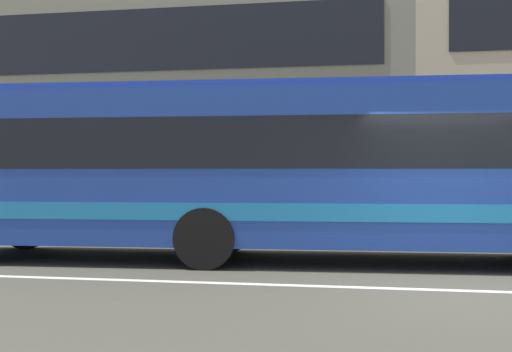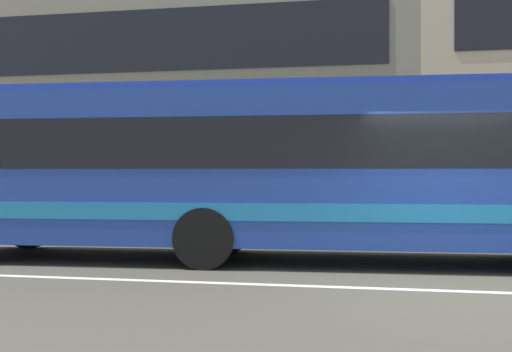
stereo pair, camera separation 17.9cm
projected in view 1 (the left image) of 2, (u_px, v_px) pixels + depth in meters
ground_plane at (466, 291)px, 8.20m from camera, size 160.00×160.00×0.00m
lane_centre_line at (466, 291)px, 8.20m from camera, size 60.00×0.16×0.01m
apartment_block_left at (112, 87)px, 26.03m from camera, size 23.91×9.52×10.37m
transit_bus at (259, 165)px, 11.10m from camera, size 12.06×3.14×3.08m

